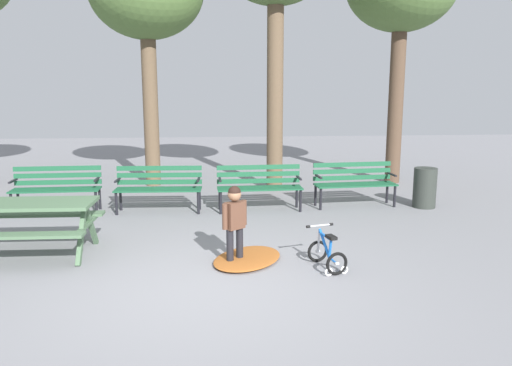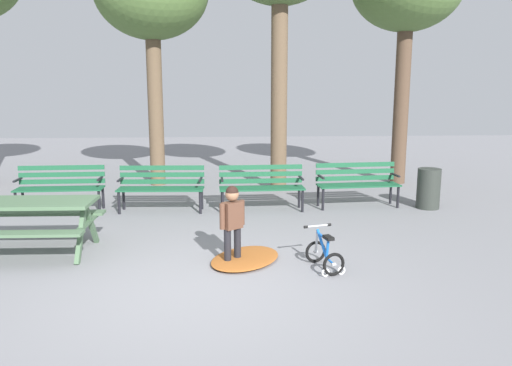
{
  "view_description": "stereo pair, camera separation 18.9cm",
  "coord_description": "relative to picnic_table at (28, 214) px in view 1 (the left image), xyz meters",
  "views": [
    {
      "loc": [
        0.14,
        -5.69,
        2.34
      ],
      "look_at": [
        0.8,
        2.03,
        0.85
      ],
      "focal_mm": 35.58,
      "sensor_mm": 36.0,
      "label": 1
    },
    {
      "loc": [
        0.32,
        -5.71,
        2.34
      ],
      "look_at": [
        0.8,
        2.03,
        0.85
      ],
      "focal_mm": 35.58,
      "sensor_mm": 36.0,
      "label": 2
    }
  ],
  "objects": [
    {
      "name": "picnic_table",
      "position": [
        0.0,
        0.0,
        0.0
      ],
      "size": [
        1.83,
        1.38,
        0.79
      ],
      "color": "#4C6B4C",
      "rests_on": "ground"
    },
    {
      "name": "park_bench_left",
      "position": [
        1.55,
        2.43,
        -0.08
      ],
      "size": [
        1.62,
        0.52,
        0.85
      ],
      "color": "#195133",
      "rests_on": "ground"
    },
    {
      "name": "park_bench_right",
      "position": [
        3.44,
        2.38,
        -0.08
      ],
      "size": [
        1.61,
        0.5,
        0.85
      ],
      "color": "#195133",
      "rests_on": "ground"
    },
    {
      "name": "park_bench_far_right",
      "position": [
        5.33,
        2.57,
        -0.08
      ],
      "size": [
        1.63,
        0.58,
        0.85
      ],
      "color": "#195133",
      "rests_on": "ground"
    },
    {
      "name": "trash_bin",
      "position": [
        6.68,
        2.32,
        -0.2
      ],
      "size": [
        0.44,
        0.44,
        0.78
      ],
      "primitive_type": "cylinder",
      "color": "#2D332D",
      "rests_on": "ground"
    },
    {
      "name": "child_standing",
      "position": [
        2.84,
        -0.58,
        0.03
      ],
      "size": [
        0.33,
        0.29,
        1.06
      ],
      "color": "black",
      "rests_on": "ground"
    },
    {
      "name": "park_bench_far_left",
      "position": [
        -0.36,
        2.56,
        -0.08
      ],
      "size": [
        1.61,
        0.5,
        0.85
      ],
      "color": "#195133",
      "rests_on": "ground"
    },
    {
      "name": "leaf_pile",
      "position": [
        3.01,
        -0.49,
        -0.56
      ],
      "size": [
        1.31,
        1.4,
        0.07
      ],
      "primitive_type": "ellipsoid",
      "rotation": [
        0.0,
        0.0,
        0.97
      ],
      "color": "#9E5623",
      "rests_on": "ground"
    },
    {
      "name": "ground",
      "position": [
        2.43,
        -1.35,
        -0.59
      ],
      "size": [
        36.0,
        36.0,
        0.0
      ],
      "primitive_type": "plane",
      "color": "gray"
    },
    {
      "name": "kids_bicycle",
      "position": [
        4.02,
        -0.87,
        -0.39
      ],
      "size": [
        0.48,
        0.62,
        0.54
      ],
      "color": "black",
      "rests_on": "ground"
    }
  ]
}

